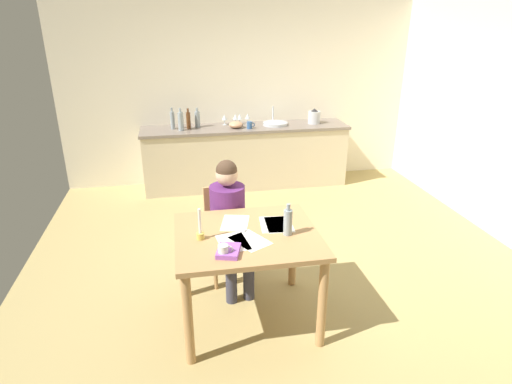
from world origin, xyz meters
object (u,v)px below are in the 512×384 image
bottle_vinegar (181,121)px  mixing_bowl (236,125)px  bottle_wine_red (188,120)px  bottle_sauce (197,119)px  dining_table (247,248)px  book_magazine (228,251)px  stovetop_kettle (314,117)px  teacup_on_counter (250,125)px  sink_unit (275,123)px  person_seated (230,217)px  wine_glass_back_right (224,117)px  wine_glass_by_kettle (240,117)px  chair_at_table (226,228)px  wine_glass_back_left (235,117)px  bottle_oil (172,120)px  wine_bottle_on_table (288,222)px  candlestick (200,231)px  wine_glass_near_sink (248,117)px  coffee_mug (224,251)px

bottle_vinegar → mixing_bowl: (0.77, 0.01, -0.09)m
bottle_wine_red → bottle_sauce: bearing=24.6°
dining_table → book_magazine: size_ratio=5.49×
mixing_bowl → stovetop_kettle: stovetop_kettle is taller
teacup_on_counter → sink_unit: bearing=20.9°
person_seated → bottle_wine_red: person_seated is taller
bottle_sauce → wine_glass_back_right: size_ratio=1.79×
stovetop_kettle → wine_glass_by_kettle: 1.10m
chair_at_table → wine_glass_back_left: (0.45, 2.51, 0.51)m
dining_table → mixing_bowl: (0.34, 3.02, 0.27)m
stovetop_kettle → mixing_bowl: bearing=-176.8°
book_magazine → chair_at_table: bearing=100.7°
book_magazine → mixing_bowl: bearing=97.2°
bottle_sauce → teacup_on_counter: size_ratio=2.45×
bottle_oil → wine_bottle_on_table: bearing=-75.2°
bottle_oil → mixing_bowl: bottle_oil is taller
bottle_oil → dining_table: bearing=-80.2°
sink_unit → dining_table: bearing=-106.7°
person_seated → wine_bottle_on_table: bearing=-59.9°
wine_glass_by_kettle → wine_glass_back_right: (-0.23, 0.00, 0.00)m
person_seated → wine_glass_back_right: size_ratio=7.76×
book_magazine → stovetop_kettle: (1.69, 3.35, 0.18)m
dining_table → bottle_wine_red: (-0.32, 3.10, 0.35)m
stovetop_kettle → dining_table: bearing=-116.2°
wine_bottle_on_table → wine_glass_back_right: bearing=91.8°
bottle_vinegar → bottle_sauce: size_ratio=1.13×
candlestick → bottle_sauce: bearing=87.0°
sink_unit → wine_glass_near_sink: 0.42m
book_magazine → wine_glass_back_left: 3.55m
bottle_wine_red → bottle_sauce: bottle_wine_red is taller
bottle_vinegar → bottle_wine_red: 0.15m
mixing_bowl → wine_glass_back_left: wine_glass_back_left is taller
sink_unit → wine_glass_near_sink: size_ratio=2.34×
bottle_vinegar → stovetop_kettle: 1.94m
mixing_bowl → book_magazine: bearing=-99.0°
wine_bottle_on_table → sink_unit: size_ratio=0.71×
book_magazine → bottle_oil: (-0.36, 3.39, 0.21)m
stovetop_kettle → wine_glass_back_left: stovetop_kettle is taller
book_magazine → wine_glass_back_left: bearing=97.4°
bottle_sauce → wine_glass_near_sink: bottle_sauce is taller
wine_glass_by_kettle → sink_unit: bearing=-16.3°
bottle_oil → wine_glass_by_kettle: size_ratio=1.95×
coffee_mug → wine_glass_near_sink: wine_glass_near_sink is taller
bottle_vinegar → mixing_bowl: size_ratio=1.53×
book_magazine → wine_glass_near_sink: wine_glass_near_sink is taller
bottle_wine_red → teacup_on_counter: bearing=-11.5°
bottle_oil → bottle_vinegar: size_ratio=0.97×
wine_glass_back_left → person_seated: bearing=-99.2°
candlestick → wine_bottle_on_table: 0.67m
wine_bottle_on_table → teacup_on_counter: bearing=85.8°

